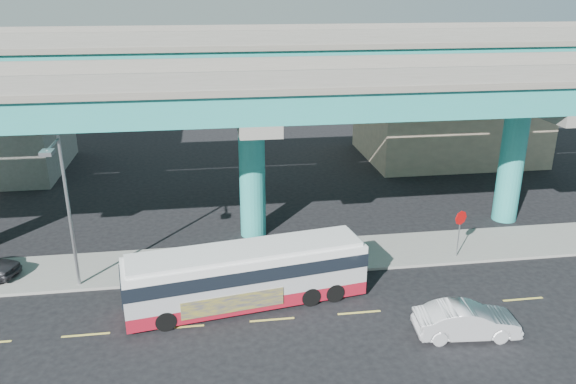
{
  "coord_description": "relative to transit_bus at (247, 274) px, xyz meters",
  "views": [
    {
      "loc": [
        -2.42,
        -21.65,
        13.97
      ],
      "look_at": [
        1.35,
        4.0,
        4.44
      ],
      "focal_mm": 35.0,
      "sensor_mm": 36.0,
      "label": 1
    }
  ],
  "objects": [
    {
      "name": "ground",
      "position": [
        0.96,
        -1.25,
        -1.56
      ],
      "size": [
        120.0,
        120.0,
        0.0
      ],
      "primitive_type": "plane",
      "color": "black",
      "rests_on": "ground"
    },
    {
      "name": "sedan",
      "position": [
        8.94,
        -3.92,
        -0.84
      ],
      "size": [
        2.26,
        4.63,
        1.44
      ],
      "primitive_type": "imported",
      "rotation": [
        0.0,
        0.0,
        1.49
      ],
      "color": "silver",
      "rests_on": "ground"
    },
    {
      "name": "street_lamp",
      "position": [
        -8.11,
        2.19,
        3.53
      ],
      "size": [
        0.5,
        2.48,
        7.59
      ],
      "color": "gray",
      "rests_on": "sidewalk"
    },
    {
      "name": "sidewalk",
      "position": [
        0.96,
        4.25,
        -1.49
      ],
      "size": [
        70.0,
        4.0,
        0.15
      ],
      "primitive_type": "cube",
      "color": "gray",
      "rests_on": "ground"
    },
    {
      "name": "lane_markings",
      "position": [
        0.96,
        -1.55,
        -1.56
      ],
      "size": [
        58.0,
        0.12,
        0.01
      ],
      "color": "#D8C64C",
      "rests_on": "ground"
    },
    {
      "name": "stop_sign",
      "position": [
        11.62,
        2.93,
        0.51
      ],
      "size": [
        0.76,
        0.32,
        2.66
      ],
      "rotation": [
        0.0,
        0.0,
        -0.02
      ],
      "color": "gray",
      "rests_on": "sidewalk"
    },
    {
      "name": "transit_bus",
      "position": [
        0.0,
        0.0,
        0.0
      ],
      "size": [
        11.33,
        4.15,
        2.85
      ],
      "rotation": [
        0.0,
        0.0,
        0.16
      ],
      "color": "maroon",
      "rests_on": "ground"
    },
    {
      "name": "building_beige",
      "position": [
        18.96,
        21.73,
        1.95
      ],
      "size": [
        14.0,
        10.23,
        7.0
      ],
      "color": "tan",
      "rests_on": "ground"
    },
    {
      "name": "viaduct",
      "position": [
        0.96,
        7.85,
        7.58
      ],
      "size": [
        52.0,
        12.4,
        11.7
      ],
      "color": "teal",
      "rests_on": "ground"
    }
  ]
}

